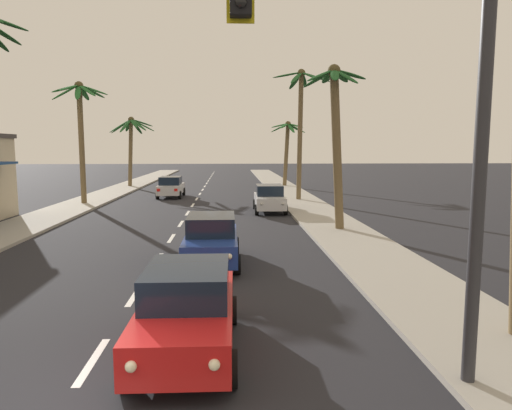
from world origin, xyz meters
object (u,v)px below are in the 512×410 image
sedan_lead_at_stop_bar (187,309)px  palm_left_third (80,117)px  palm_right_third (301,111)px  traffic_signal_mast (255,42)px  palm_right_farthest (287,140)px  sedan_oncoming_far (171,187)px  palm_left_farthest (131,136)px  palm_right_second (336,122)px  sedan_third_in_queue (211,239)px  sedan_parked_nearest_kerb (269,198)px

sedan_lead_at_stop_bar → palm_left_third: palm_left_third is taller
sedan_lead_at_stop_bar → palm_right_third: bearing=76.7°
traffic_signal_mast → palm_left_third: bearing=112.3°
palm_right_third → palm_right_farthest: bearing=87.3°
traffic_signal_mast → sedan_lead_at_stop_bar: (-1.24, 1.72, -4.70)m
sedan_oncoming_far → palm_left_third: (-5.46, -4.74, 5.23)m
traffic_signal_mast → palm_right_farthest: traffic_signal_mast is taller
palm_left_farthest → palm_right_second: size_ratio=0.90×
traffic_signal_mast → palm_right_second: (4.57, 14.68, -0.36)m
sedan_third_in_queue → palm_left_farthest: (-9.17, 31.87, 4.29)m
sedan_third_in_queue → palm_right_farthest: size_ratio=0.67×
palm_right_third → palm_left_third: bearing=-174.3°
sedan_parked_nearest_kerb → sedan_lead_at_stop_bar: bearing=-99.4°
traffic_signal_mast → palm_right_farthest: (5.45, 40.36, -0.76)m
palm_right_farthest → sedan_oncoming_far: bearing=-137.7°
sedan_oncoming_far → palm_right_third: (10.00, -3.19, 5.84)m
sedan_lead_at_stop_bar → sedan_third_in_queue: 7.00m
sedan_lead_at_stop_bar → palm_right_farthest: bearing=80.2°
sedan_lead_at_stop_bar → palm_right_third: palm_right_third is taller
sedan_third_in_queue → palm_right_second: 9.27m
sedan_parked_nearest_kerb → palm_right_farthest: palm_right_farthest is taller
sedan_oncoming_far → sedan_third_in_queue: bearing=-79.4°
sedan_lead_at_stop_bar → palm_right_second: 14.85m
sedan_lead_at_stop_bar → sedan_third_in_queue: bearing=88.4°
sedan_lead_at_stop_bar → sedan_oncoming_far: (-3.92, 28.98, 0.00)m
sedan_oncoming_far → palm_right_third: 12.01m
sedan_third_in_queue → palm_right_second: bearing=46.7°
palm_right_second → palm_right_third: palm_right_third is taller
traffic_signal_mast → sedan_oncoming_far: (-5.16, 30.70, -4.70)m
traffic_signal_mast → sedan_lead_at_stop_bar: bearing=125.8°
palm_right_second → sedan_third_in_queue: bearing=-133.3°
sedan_parked_nearest_kerb → palm_right_third: 8.68m
sedan_parked_nearest_kerb → palm_left_third: (-12.69, 4.24, 5.23)m
sedan_lead_at_stop_bar → palm_left_farthest: palm_left_farthest is taller
sedan_parked_nearest_kerb → palm_right_second: 8.64m
sedan_oncoming_far → sedan_parked_nearest_kerb: same height
traffic_signal_mast → palm_left_farthest: traffic_signal_mast is taller
palm_left_third → sedan_oncoming_far: bearing=41.0°
palm_left_third → palm_right_second: 18.94m
sedan_third_in_queue → sedan_parked_nearest_kerb: (3.11, 12.99, 0.00)m
sedan_oncoming_far → palm_right_third: bearing=-17.7°
sedan_third_in_queue → palm_left_farthest: palm_left_farthest is taller
sedan_lead_at_stop_bar → palm_left_third: 26.51m
palm_right_third → sedan_third_in_queue: bearing=-107.4°
palm_right_second → palm_left_third: bearing=143.4°
sedan_third_in_queue → palm_right_farthest: 32.54m
sedan_oncoming_far → palm_right_second: size_ratio=0.57×
traffic_signal_mast → sedan_lead_at_stop_bar: 5.16m
palm_left_farthest → sedan_oncoming_far: bearing=-62.9°
palm_left_farthest → palm_right_farthest: palm_left_farthest is taller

